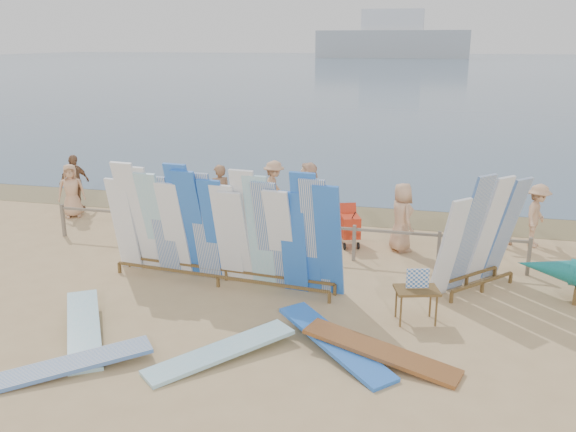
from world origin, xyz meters
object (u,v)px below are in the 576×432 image
(beachgoer_9, at_px, (537,216))
(flat_board_c, at_px, (380,361))
(flat_board_a, at_px, (85,337))
(beach_chair_right, at_px, (319,232))
(beach_chair_left, at_px, (286,238))
(beachgoer_0, at_px, (71,191))
(flat_board_b, at_px, (221,358))
(flat_board_d, at_px, (334,352))
(stroller, at_px, (349,230))
(beachgoer_3, at_px, (274,189))
(beachgoer_extra_1, at_px, (74,183))
(side_surfboard_rack, at_px, (479,237))
(beachgoer_2, at_px, (177,204))
(flat_board_e, at_px, (68,371))
(beachgoer_6, at_px, (402,217))
(beachgoer_1, at_px, (220,196))
(beachgoer_8, at_px, (501,215))
(beachgoer_5, at_px, (309,193))
(beachgoer_4, at_px, (241,203))
(vendor_table, at_px, (416,304))
(main_surfboard_rack, at_px, (221,231))

(beachgoer_9, bearing_deg, flat_board_c, 175.41)
(flat_board_a, xyz_separation_m, beach_chair_right, (3.05, 6.43, 0.26))
(beach_chair_left, bearing_deg, beachgoer_0, 169.96)
(flat_board_b, relative_size, flat_board_d, 1.00)
(flat_board_a, relative_size, stroller, 2.51)
(beach_chair_left, bearing_deg, flat_board_d, -67.42)
(beachgoer_3, bearing_deg, flat_board_d, -155.37)
(flat_board_b, height_order, beach_chair_left, beach_chair_left)
(flat_board_a, relative_size, beachgoer_extra_1, 1.53)
(flat_board_b, distance_m, beachgoer_9, 9.62)
(side_surfboard_rack, distance_m, beachgoer_2, 8.36)
(flat_board_e, relative_size, beachgoer_6, 1.53)
(flat_board_a, relative_size, beachgoer_1, 1.48)
(beachgoer_1, bearing_deg, flat_board_c, 88.93)
(beach_chair_left, bearing_deg, beachgoer_3, 111.16)
(flat_board_a, xyz_separation_m, beachgoer_8, (7.71, 7.26, 0.81))
(flat_board_e, xyz_separation_m, beachgoer_0, (-5.08, 8.07, 0.81))
(beachgoer_5, height_order, beachgoer_4, beachgoer_5)
(side_surfboard_rack, xyz_separation_m, beach_chair_right, (-3.92, 2.40, -0.93))
(side_surfboard_rack, height_order, beachgoer_0, side_surfboard_rack)
(vendor_table, distance_m, stroller, 4.58)
(vendor_table, height_order, beach_chair_right, vendor_table)
(side_surfboard_rack, height_order, flat_board_b, side_surfboard_rack)
(main_surfboard_rack, distance_m, beachgoer_9, 8.31)
(main_surfboard_rack, relative_size, beachgoer_9, 3.30)
(beach_chair_right, height_order, beachgoer_6, beachgoer_6)
(flat_board_e, distance_m, flat_board_a, 1.20)
(flat_board_a, relative_size, beachgoer_5, 1.48)
(side_surfboard_rack, bearing_deg, stroller, 95.97)
(flat_board_d, distance_m, beach_chair_right, 6.06)
(flat_board_c, bearing_deg, flat_board_e, 124.11)
(beachgoer_8, height_order, beachgoer_2, beachgoer_8)
(main_surfboard_rack, bearing_deg, beachgoer_9, 37.70)
(flat_board_b, xyz_separation_m, beachgoer_1, (-2.62, 7.14, 0.91))
(beachgoer_2, bearing_deg, flat_board_d, 73.31)
(flat_board_e, bearing_deg, beachgoer_2, 151.36)
(main_surfboard_rack, xyz_separation_m, beachgoer_8, (6.14, 4.26, -0.41))
(beachgoer_2, bearing_deg, beachgoer_1, 148.34)
(flat_board_c, relative_size, beachgoer_1, 1.48)
(flat_board_c, relative_size, beachgoer_9, 1.63)
(beachgoer_extra_1, bearing_deg, beachgoer_1, -73.57)
(side_surfboard_rack, bearing_deg, beachgoer_8, 29.20)
(vendor_table, height_order, flat_board_d, vendor_table)
(flat_board_d, bearing_deg, beachgoer_2, 85.72)
(stroller, height_order, beachgoer_4, beachgoer_4)
(flat_board_b, height_order, beachgoer_2, beachgoer_2)
(flat_board_e, relative_size, flat_board_d, 1.00)
(side_surfboard_rack, relative_size, beachgoer_5, 1.44)
(beachgoer_1, bearing_deg, beachgoer_8, 142.05)
(flat_board_e, relative_size, flat_board_a, 1.00)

